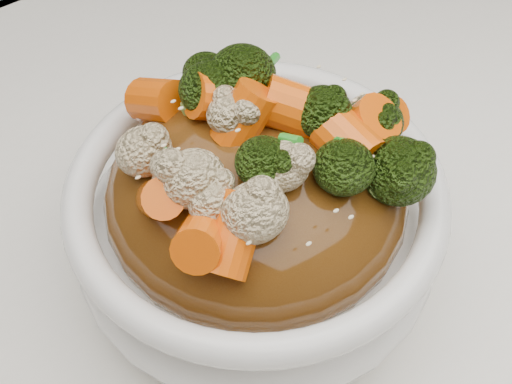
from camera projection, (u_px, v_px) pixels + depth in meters
tablecloth at (366, 314)px, 0.43m from camera, size 1.20×0.80×0.04m
bowl at (256, 227)px, 0.39m from camera, size 0.26×0.26×0.08m
sauce_base at (256, 195)px, 0.37m from camera, size 0.20×0.20×0.09m
carrots at (256, 116)px, 0.33m from camera, size 0.20×0.20×0.05m
broccoli at (256, 117)px, 0.33m from camera, size 0.20×0.20×0.04m
cauliflower at (256, 120)px, 0.33m from camera, size 0.20×0.20×0.03m
scallions at (256, 114)px, 0.33m from camera, size 0.15×0.15×0.02m
sesame_seeds at (256, 114)px, 0.33m from camera, size 0.18×0.18×0.01m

